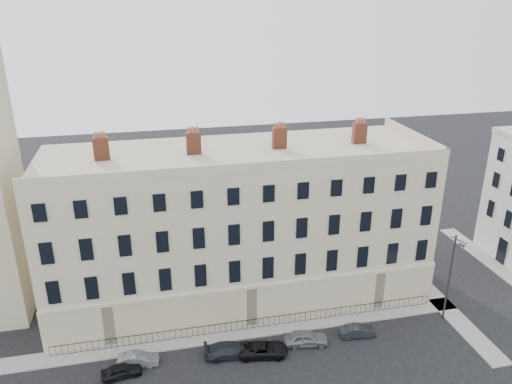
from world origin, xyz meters
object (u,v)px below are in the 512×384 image
car_d (263,349)px  streetlamp (450,274)px  car_c (230,350)px  car_f (358,331)px  car_b (138,359)px  car_a (122,371)px  car_e (306,338)px

car_d → streetlamp: bearing=-76.8°
car_c → car_f: 11.62m
car_b → car_a: bearing=137.1°
car_e → car_c: bearing=99.1°
streetlamp → car_d: bearing=168.6°
streetlamp → car_c: bearing=166.7°
car_c → car_f: bearing=-86.1°
car_d → car_e: bearing=-73.0°
car_a → car_b: car_b is taller
car_c → streetlamp: streetlamp is taller
car_a → car_f: car_a is taller
car_b → car_d: size_ratio=0.79×
car_c → car_e: car_e is taller
car_c → car_a: bearing=96.5°
car_c → streetlamp: (20.56, 0.75, 4.20)m
car_c → car_e: 6.73m
streetlamp → car_a: bearing=167.0°
car_c → car_d: size_ratio=1.01×
car_e → car_a: bearing=100.7°
car_b → car_d: car_d is taller
car_a → car_e: 15.57m
streetlamp → car_e: bearing=167.5°
car_c → car_f: (11.62, 0.12, -0.09)m
car_a → car_b: 1.69m
car_a → car_b: bearing=-57.3°
car_c → car_b: bearing=88.8°
car_a → car_e: bearing=-95.6°
car_f → streetlamp: 9.93m
car_a → car_b: (1.29, 1.10, 0.00)m
car_b → car_f: 19.16m
car_b → car_e: 14.28m
car_a → streetlamp: (29.38, 1.26, 4.27)m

